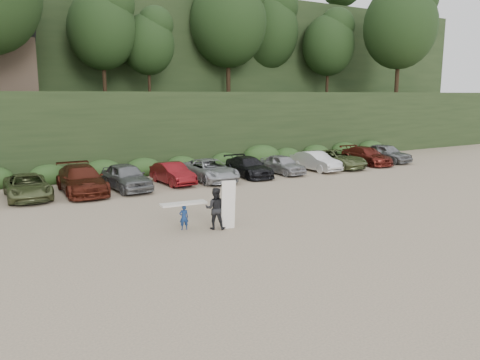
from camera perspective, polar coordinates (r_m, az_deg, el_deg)
ground at (r=23.17m, az=5.54°, el=-4.13°), size 120.00×120.00×0.00m
hillside_backdrop at (r=55.81m, az=-17.66°, el=15.50°), size 90.00×41.50×28.00m
parked_cars at (r=31.73m, az=-3.96°, el=1.22°), size 36.50×5.81×1.65m
child_surfer at (r=20.37m, az=-6.87°, el=-3.81°), size 2.05×0.74×1.21m
adult_surfer at (r=20.34m, az=-2.88°, el=-3.44°), size 1.36×1.07×2.17m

